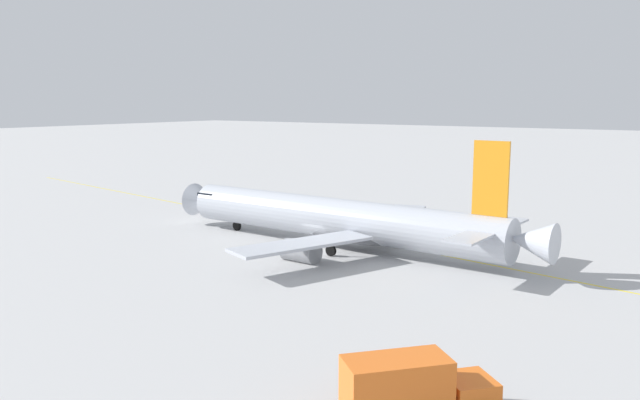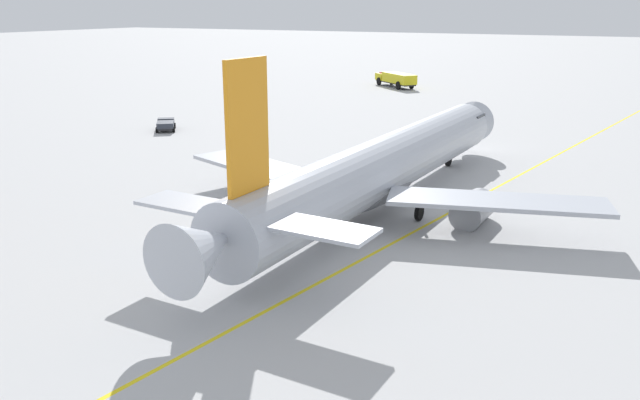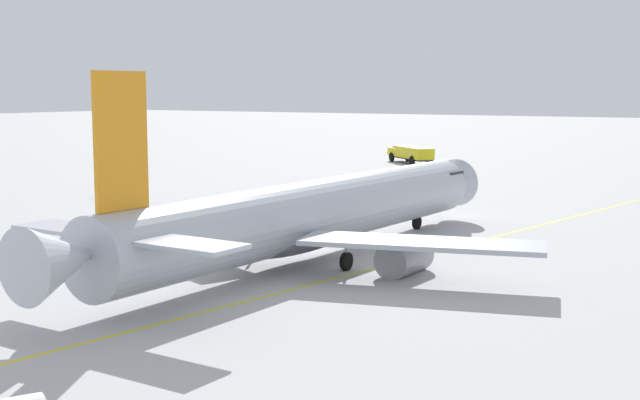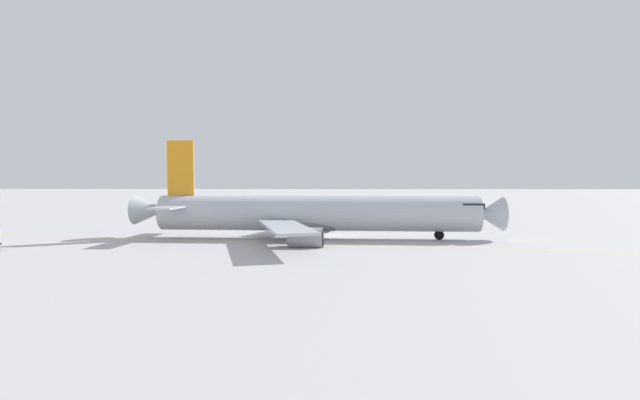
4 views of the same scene
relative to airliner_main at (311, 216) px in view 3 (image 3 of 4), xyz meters
name	(u,v)px [view 3 (image 3 of 4)]	position (x,y,z in m)	size (l,w,h in m)	color
ground_plane	(294,251)	(-2.06, -2.63, -2.82)	(600.00, 600.00, 0.00)	#B2B2B2
airliner_main	(311,216)	(0.00, 0.00, 0.00)	(43.46, 31.56, 11.71)	#B2B7C1
fire_tender_truck	(411,153)	(-68.43, -25.46, -1.29)	(8.77, 9.87, 2.50)	#232326
baggage_truck_truck	(112,191)	(-16.56, -33.84, -2.11)	(4.29, 3.92, 1.22)	#232326
taxiway_centreline	(435,253)	(-6.42, 5.67, -2.82)	(147.29, 24.92, 0.01)	yellow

